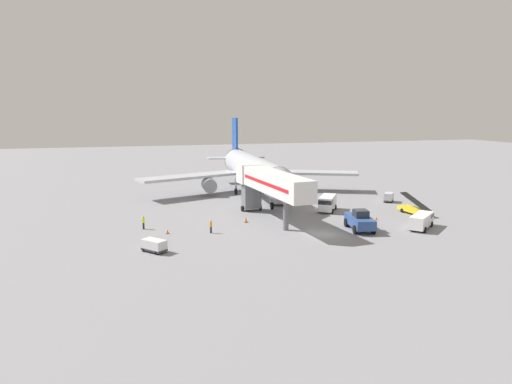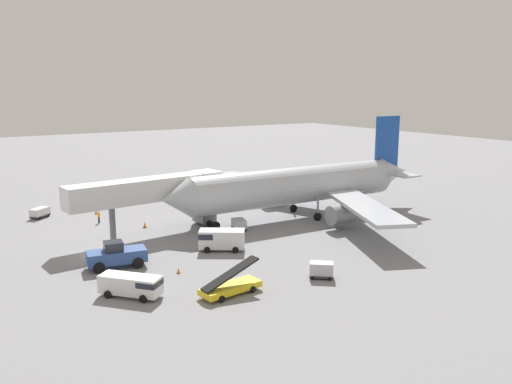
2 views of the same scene
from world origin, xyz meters
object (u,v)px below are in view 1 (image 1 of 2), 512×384
at_px(service_van_outer_left, 422,220).
at_px(baggage_cart_near_left, 389,197).
at_px(jet_bridge, 269,183).
at_px(baggage_cart_mid_left, 154,245).
at_px(baggage_cart_far_right, 277,201).
at_px(safety_cone_charlie, 168,231).
at_px(safety_cone_bravo, 376,218).
at_px(safety_cone_alpha, 246,220).
at_px(service_van_far_center, 327,203).
at_px(ground_crew_worker_foreground, 211,226).
at_px(belt_loader_truck, 415,209).
at_px(airplane_at_gate, 252,170).
at_px(ground_crew_worker_midground, 143,222).
at_px(pushback_tug, 360,221).

distance_m(service_van_outer_left, baggage_cart_near_left, 17.24).
bearing_deg(jet_bridge, baggage_cart_mid_left, -146.75).
distance_m(jet_bridge, baggage_cart_far_right, 10.98).
distance_m(baggage_cart_near_left, safety_cone_charlie, 38.28).
distance_m(baggage_cart_near_left, baggage_cart_mid_left, 42.59).
relative_size(service_van_outer_left, safety_cone_bravo, 9.88).
bearing_deg(baggage_cart_near_left, safety_cone_alpha, -164.55).
bearing_deg(baggage_cart_far_right, service_van_far_center, -44.92).
xyz_separation_m(baggage_cart_near_left, ground_crew_worker_foreground, (-31.68, -11.43, 0.03)).
xyz_separation_m(belt_loader_truck, ground_crew_worker_foreground, (-30.44, -2.34, 0.13)).
bearing_deg(baggage_cart_near_left, safety_cone_bravo, -128.32).
bearing_deg(baggage_cart_far_right, jet_bridge, -114.88).
distance_m(service_van_far_center, safety_cone_alpha, 13.97).
xyz_separation_m(jet_bridge, safety_cone_charlie, (-13.99, -3.45, -4.93)).
bearing_deg(airplane_at_gate, jet_bridge, -98.82).
distance_m(service_van_outer_left, baggage_cart_mid_left, 33.59).
bearing_deg(service_van_far_center, safety_cone_charlie, -164.75).
height_order(service_van_outer_left, safety_cone_bravo, service_van_outer_left).
bearing_deg(baggage_cart_mid_left, belt_loader_truck, 12.39).
bearing_deg(belt_loader_truck, baggage_cart_near_left, 82.25).
xyz_separation_m(baggage_cart_far_right, safety_cone_bravo, (10.19, -12.94, -0.50)).
relative_size(baggage_cart_far_right, baggage_cart_mid_left, 0.89).
bearing_deg(safety_cone_bravo, ground_crew_worker_foreground, -178.21).
height_order(belt_loader_truck, baggage_cart_far_right, belt_loader_truck).
bearing_deg(baggage_cart_mid_left, jet_bridge, 33.25).
height_order(baggage_cart_far_right, ground_crew_worker_midground, ground_crew_worker_midground).
xyz_separation_m(pushback_tug, safety_cone_bravo, (4.94, 4.40, -0.97)).
bearing_deg(service_van_outer_left, safety_cone_alpha, 156.25).
relative_size(ground_crew_worker_foreground, safety_cone_charlie, 2.79).
relative_size(service_van_far_center, baggage_cart_far_right, 2.00).
bearing_deg(ground_crew_worker_foreground, pushback_tug, -11.37).
distance_m(service_van_far_center, safety_cone_bravo, 8.22).
xyz_separation_m(ground_crew_worker_midground, safety_cone_alpha, (13.43, -0.02, -0.54)).
xyz_separation_m(service_van_far_center, ground_crew_worker_foreground, (-19.01, -7.71, -0.43)).
relative_size(ground_crew_worker_foreground, ground_crew_worker_midground, 0.95).
bearing_deg(safety_cone_bravo, service_van_outer_left, -61.15).
height_order(ground_crew_worker_foreground, ground_crew_worker_midground, ground_crew_worker_midground).
height_order(service_van_outer_left, baggage_cart_far_right, service_van_outer_left).
relative_size(ground_crew_worker_midground, safety_cone_alpha, 2.33).
distance_m(baggage_cart_near_left, ground_crew_worker_foreground, 33.68).
distance_m(pushback_tug, ground_crew_worker_foreground, 18.65).
height_order(baggage_cart_near_left, ground_crew_worker_midground, ground_crew_worker_midground).
height_order(belt_loader_truck, ground_crew_worker_foreground, belt_loader_truck).
relative_size(service_van_far_center, baggage_cart_near_left, 2.08).
xyz_separation_m(safety_cone_alpha, safety_cone_bravo, (17.70, -3.47, -0.10)).
relative_size(jet_bridge, service_van_outer_left, 3.78).
bearing_deg(jet_bridge, service_van_far_center, 17.12).
height_order(service_van_far_center, safety_cone_charlie, service_van_far_center).
bearing_deg(safety_cone_alpha, safety_cone_charlie, -163.94).
height_order(belt_loader_truck, baggage_cart_near_left, belt_loader_truck).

